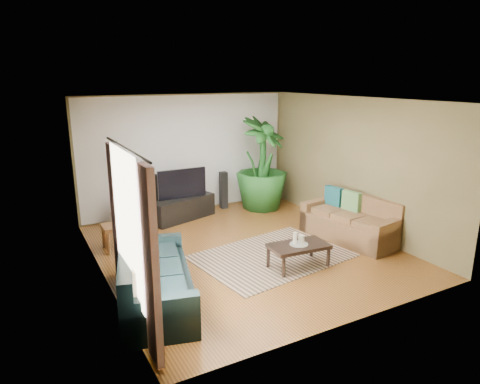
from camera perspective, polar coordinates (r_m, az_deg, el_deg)
floor at (r=7.92m, az=0.69°, el=-7.68°), size 5.50×5.50×0.00m
ceiling at (r=7.31m, az=0.76°, el=12.21°), size 5.50×5.50×0.00m
wall_back at (r=9.95m, az=-7.03°, el=5.06°), size 5.00×0.00×5.00m
wall_front at (r=5.37m, az=15.20°, el=-4.18°), size 5.00×0.00×5.00m
wall_left at (r=6.69m, az=-18.33°, el=-0.59°), size 0.00×5.50×5.50m
wall_right at (r=8.96m, az=14.86°, el=3.55°), size 0.00×5.50×5.50m
backwall_panel at (r=9.94m, az=-7.01°, el=5.05°), size 4.90×0.00×4.90m
window_pane at (r=5.18m, az=-14.88°, el=-4.28°), size 0.00×1.80×1.80m
curtain_near at (r=4.61m, az=-11.76°, el=-9.93°), size 0.08×0.35×2.20m
curtain_far at (r=5.96m, az=-16.00°, el=-4.32°), size 0.08×0.35×2.20m
curtain_rod at (r=4.97m, az=-15.02°, el=5.64°), size 0.03×1.90×0.03m
sofa_left at (r=6.17m, az=-11.19°, el=-10.61°), size 1.46×2.35×0.85m
sofa_right at (r=8.55m, az=14.48°, el=-3.41°), size 1.13×1.98×0.85m
area_rug at (r=7.66m, az=4.29°, el=-8.50°), size 2.81×2.17×0.01m
coffee_table at (r=7.24m, az=7.79°, el=-8.41°), size 1.01×0.61×0.40m
candle_tray at (r=7.16m, az=7.85°, el=-6.89°), size 0.30×0.30×0.01m
candle_tall at (r=7.11m, az=7.35°, el=-6.13°), size 0.06×0.06×0.20m
candle_mid at (r=7.12m, az=8.33°, el=-6.32°), size 0.06×0.06×0.15m
candle_short at (r=7.22m, az=8.04°, el=-6.13°), size 0.06×0.06×0.12m
tv_stand at (r=9.54m, az=-7.58°, el=-2.22°), size 1.55×0.87×0.50m
television at (r=9.40m, az=-7.74°, el=1.13°), size 1.09×0.06×0.64m
speaker_left at (r=9.62m, az=-11.31°, el=-0.67°), size 0.24×0.25×1.00m
speaker_right at (r=10.23m, az=-2.20°, el=0.25°), size 0.17×0.19×0.89m
potted_plant at (r=10.09m, az=2.95°, el=3.76°), size 1.66×1.66×2.17m
plant_pot at (r=10.31m, az=2.88°, el=-1.31°), size 0.40×0.40×0.31m
pedestal at (r=9.35m, az=-15.54°, el=-3.40°), size 0.48×0.48×0.37m
vase at (r=9.25m, az=-15.70°, el=-1.30°), size 0.34×0.34×0.48m
side_table at (r=8.18m, az=-16.22°, el=-5.79°), size 0.45×0.45×0.47m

